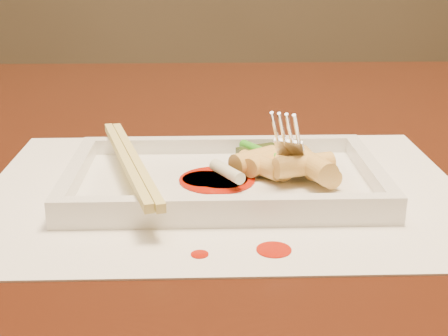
{
  "coord_description": "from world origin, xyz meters",
  "views": [
    {
      "loc": [
        0.05,
        -0.64,
        0.95
      ],
      "look_at": [
        0.07,
        -0.15,
        0.77
      ],
      "focal_mm": 50.0,
      "sensor_mm": 36.0,
      "label": 1
    }
  ],
  "objects_px": {
    "placemat": "(224,189)",
    "chopstick_a": "(125,161)",
    "fork": "(307,88)",
    "table": "(162,224)",
    "plate_base": "(224,184)"
  },
  "relations": [
    {
      "from": "placemat",
      "to": "chopstick_a",
      "type": "bearing_deg",
      "value": 180.0
    },
    {
      "from": "fork",
      "to": "table",
      "type": "bearing_deg",
      "value": 135.68
    },
    {
      "from": "plate_base",
      "to": "chopstick_a",
      "type": "xyz_separation_m",
      "value": [
        -0.08,
        0.0,
        0.02
      ]
    },
    {
      "from": "table",
      "to": "placemat",
      "type": "height_order",
      "value": "placemat"
    },
    {
      "from": "placemat",
      "to": "plate_base",
      "type": "height_order",
      "value": "plate_base"
    },
    {
      "from": "placemat",
      "to": "fork",
      "type": "xyz_separation_m",
      "value": [
        0.07,
        0.02,
        0.08
      ]
    },
    {
      "from": "table",
      "to": "chopstick_a",
      "type": "bearing_deg",
      "value": -96.41
    },
    {
      "from": "table",
      "to": "plate_base",
      "type": "distance_m",
      "value": 0.2
    },
    {
      "from": "table",
      "to": "chopstick_a",
      "type": "relative_size",
      "value": 6.64
    },
    {
      "from": "plate_base",
      "to": "fork",
      "type": "distance_m",
      "value": 0.11
    },
    {
      "from": "placemat",
      "to": "chopstick_a",
      "type": "relative_size",
      "value": 1.9
    },
    {
      "from": "placemat",
      "to": "chopstick_a",
      "type": "xyz_separation_m",
      "value": [
        -0.08,
        0.0,
        0.03
      ]
    },
    {
      "from": "plate_base",
      "to": "chopstick_a",
      "type": "distance_m",
      "value": 0.08
    },
    {
      "from": "placemat",
      "to": "fork",
      "type": "height_order",
      "value": "fork"
    },
    {
      "from": "plate_base",
      "to": "chopstick_a",
      "type": "bearing_deg",
      "value": 180.0
    }
  ]
}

